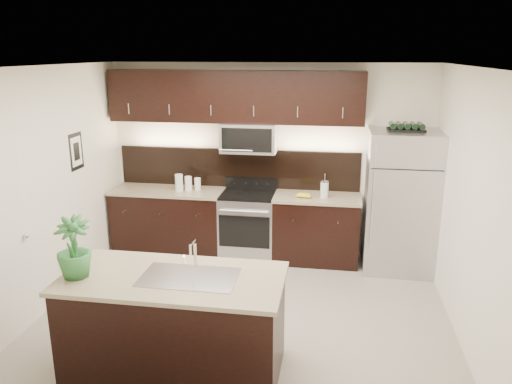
# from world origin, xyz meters

# --- Properties ---
(ground) EXTENTS (4.50, 4.50, 0.00)m
(ground) POSITION_xyz_m (0.00, 0.00, 0.00)
(ground) COLOR gray
(ground) RESTS_ON ground
(room_walls) EXTENTS (4.52, 4.02, 2.71)m
(room_walls) POSITION_xyz_m (-0.11, -0.04, 1.70)
(room_walls) COLOR silver
(room_walls) RESTS_ON ground
(counter_run) EXTENTS (3.51, 0.65, 0.94)m
(counter_run) POSITION_xyz_m (-0.46, 1.69, 0.47)
(counter_run) COLOR black
(counter_run) RESTS_ON ground
(upper_fixtures) EXTENTS (3.49, 0.40, 1.66)m
(upper_fixtures) POSITION_xyz_m (-0.43, 1.84, 2.14)
(upper_fixtures) COLOR black
(upper_fixtures) RESTS_ON counter_run
(island) EXTENTS (1.96, 0.96, 0.94)m
(island) POSITION_xyz_m (-0.44, -1.04, 0.47)
(island) COLOR black
(island) RESTS_ON ground
(sink_faucet) EXTENTS (0.84, 0.50, 0.28)m
(sink_faucet) POSITION_xyz_m (-0.29, -1.03, 0.96)
(sink_faucet) COLOR silver
(sink_faucet) RESTS_ON island
(refrigerator) EXTENTS (0.90, 0.81, 1.87)m
(refrigerator) POSITION_xyz_m (1.80, 1.63, 0.94)
(refrigerator) COLOR #B2B2B7
(refrigerator) RESTS_ON ground
(wine_rack) EXTENTS (0.46, 0.29, 0.11)m
(wine_rack) POSITION_xyz_m (1.80, 1.63, 1.92)
(wine_rack) COLOR black
(wine_rack) RESTS_ON refrigerator
(plant) EXTENTS (0.36, 0.36, 0.54)m
(plant) POSITION_xyz_m (-1.27, -1.17, 1.21)
(plant) COLOR #28662E
(plant) RESTS_ON island
(canisters) EXTENTS (0.34, 0.21, 0.24)m
(canisters) POSITION_xyz_m (-1.14, 1.68, 1.05)
(canisters) COLOR silver
(canisters) RESTS_ON counter_run
(french_press) EXTENTS (0.11, 0.11, 0.32)m
(french_press) POSITION_xyz_m (0.80, 1.64, 1.06)
(french_press) COLOR silver
(french_press) RESTS_ON counter_run
(bananas) EXTENTS (0.23, 0.20, 0.06)m
(bananas) POSITION_xyz_m (0.48, 1.61, 0.97)
(bananas) COLOR gold
(bananas) RESTS_ON counter_run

